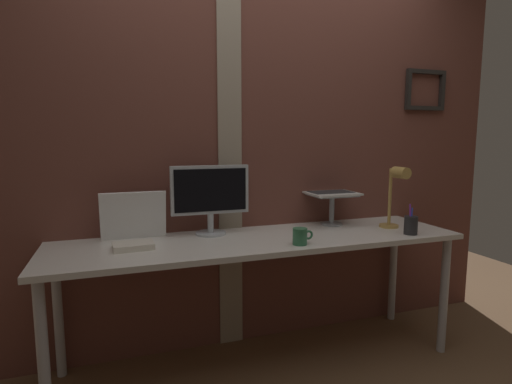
% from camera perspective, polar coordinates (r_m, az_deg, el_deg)
% --- Properties ---
extents(ground_plane, '(6.00, 6.00, 0.00)m').
position_cam_1_polar(ground_plane, '(2.62, 2.88, -22.52)').
color(ground_plane, brown).
extents(brick_wall_back, '(3.53, 0.16, 2.47)m').
position_cam_1_polar(brick_wall_back, '(2.60, 0.09, 5.87)').
color(brick_wall_back, brown).
rests_on(brick_wall_back, ground_plane).
extents(desk, '(2.32, 0.60, 0.75)m').
position_cam_1_polar(desk, '(2.32, 0.81, -8.18)').
color(desk, silver).
rests_on(desk, ground_plane).
extents(monitor, '(0.46, 0.18, 0.41)m').
position_cam_1_polar(monitor, '(2.36, -6.49, -0.24)').
color(monitor, '#ADB2B7').
rests_on(monitor, desk).
extents(laptop_stand, '(0.28, 0.22, 0.20)m').
position_cam_1_polar(laptop_stand, '(2.66, 10.67, -1.70)').
color(laptop_stand, gray).
rests_on(laptop_stand, desk).
extents(laptop, '(0.31, 0.29, 0.24)m').
position_cam_1_polar(laptop, '(2.71, 10.01, 1.18)').
color(laptop, silver).
rests_on(laptop, laptop_stand).
extents(whiteboard_panel, '(0.35, 0.07, 0.27)m').
position_cam_1_polar(whiteboard_panel, '(2.35, -16.91, -3.19)').
color(whiteboard_panel, white).
rests_on(whiteboard_panel, desk).
extents(desk_lamp, '(0.12, 0.20, 0.39)m').
position_cam_1_polar(desk_lamp, '(2.63, 19.14, 0.21)').
color(desk_lamp, tan).
rests_on(desk_lamp, desk).
extents(pen_cup, '(0.08, 0.08, 0.18)m').
position_cam_1_polar(pen_cup, '(2.54, 21.01, -4.37)').
color(pen_cup, '#262628').
rests_on(pen_cup, desk).
extents(coffee_mug, '(0.11, 0.08, 0.09)m').
position_cam_1_polar(coffee_mug, '(2.16, 6.29, -6.24)').
color(coffee_mug, '#33724C').
rests_on(coffee_mug, desk).
extents(paper_clutter_stack, '(0.21, 0.15, 0.03)m').
position_cam_1_polar(paper_clutter_stack, '(2.17, -16.94, -7.29)').
color(paper_clutter_stack, silver).
rests_on(paper_clutter_stack, desk).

